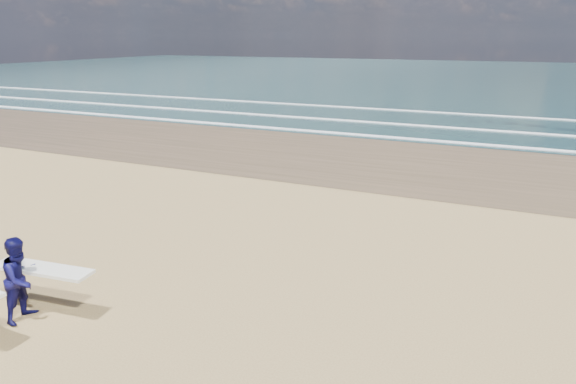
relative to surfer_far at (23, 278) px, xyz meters
The scene contains 1 object.
surfer_far is the anchor object (origin of this frame).
Camera 1 is at (8.24, -5.71, 5.57)m, focal length 32.00 mm.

